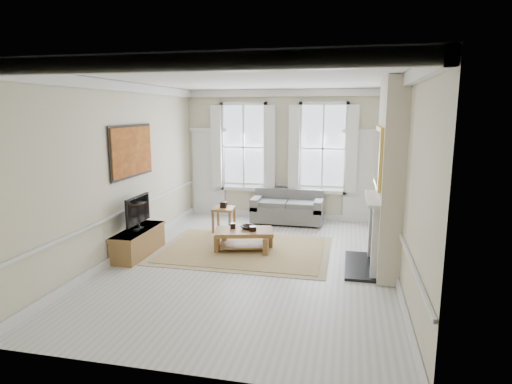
% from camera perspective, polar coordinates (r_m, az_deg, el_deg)
% --- Properties ---
extents(floor, '(7.20, 7.20, 0.00)m').
position_cam_1_polar(floor, '(8.26, -0.45, -9.39)').
color(floor, '#B7B5AD').
rests_on(floor, ground).
extents(ceiling, '(7.20, 7.20, 0.00)m').
position_cam_1_polar(ceiling, '(7.78, -0.49, 14.85)').
color(ceiling, white).
rests_on(ceiling, back_wall).
extents(back_wall, '(5.20, 0.00, 5.20)m').
position_cam_1_polar(back_wall, '(11.35, 3.58, 4.93)').
color(back_wall, beige).
rests_on(back_wall, floor).
extents(left_wall, '(0.00, 7.20, 7.20)m').
position_cam_1_polar(left_wall, '(8.79, -17.26, 2.78)').
color(left_wall, beige).
rests_on(left_wall, floor).
extents(right_wall, '(0.00, 7.20, 7.20)m').
position_cam_1_polar(right_wall, '(7.70, 18.76, 1.63)').
color(right_wall, beige).
rests_on(right_wall, floor).
extents(window_left, '(1.26, 0.20, 2.20)m').
position_cam_1_polar(window_left, '(11.49, -1.65, 6.02)').
color(window_left, '#B2BCC6').
rests_on(window_left, back_wall).
extents(window_right, '(1.26, 0.20, 2.20)m').
position_cam_1_polar(window_right, '(11.17, 8.91, 5.76)').
color(window_right, '#B2BCC6').
rests_on(window_right, back_wall).
extents(door_left, '(0.90, 0.08, 2.30)m').
position_cam_1_polar(door_left, '(11.87, -6.32, 2.46)').
color(door_left, silver).
rests_on(door_left, floor).
extents(door_right, '(0.90, 0.08, 2.30)m').
position_cam_1_polar(door_right, '(11.26, 13.89, 1.76)').
color(door_right, silver).
rests_on(door_right, floor).
extents(painting, '(0.05, 1.66, 1.06)m').
position_cam_1_polar(painting, '(8.99, -16.22, 5.25)').
color(painting, '#B56C1F').
rests_on(painting, left_wall).
extents(chimney_breast, '(0.35, 1.70, 3.38)m').
position_cam_1_polar(chimney_breast, '(7.88, 17.34, 1.91)').
color(chimney_breast, beige).
rests_on(chimney_breast, floor).
extents(hearth, '(0.55, 1.50, 0.05)m').
position_cam_1_polar(hearth, '(8.26, 13.71, -9.52)').
color(hearth, black).
rests_on(hearth, floor).
extents(fireplace, '(0.21, 1.45, 1.33)m').
position_cam_1_polar(fireplace, '(8.06, 15.36, -4.83)').
color(fireplace, silver).
rests_on(fireplace, floor).
extents(mirror, '(0.06, 1.26, 1.06)m').
position_cam_1_polar(mirror, '(7.82, 15.91, 4.51)').
color(mirror, gold).
rests_on(mirror, chimney_breast).
extents(sofa, '(1.79, 0.87, 0.85)m').
position_cam_1_polar(sofa, '(11.06, 4.24, -2.30)').
color(sofa, '#5C5C59').
rests_on(sofa, floor).
extents(side_table, '(0.51, 0.51, 0.60)m').
position_cam_1_polar(side_table, '(10.16, -4.32, -2.71)').
color(side_table, brown).
rests_on(side_table, floor).
extents(rug, '(3.50, 2.60, 0.02)m').
position_cam_1_polar(rug, '(8.95, -1.59, -7.71)').
color(rug, '#9F7E52').
rests_on(rug, floor).
extents(coffee_table, '(1.30, 0.95, 0.44)m').
position_cam_1_polar(coffee_table, '(8.84, -1.61, -5.58)').
color(coffee_table, brown).
rests_on(coffee_table, rug).
extents(ceramic_pot_a, '(0.12, 0.12, 0.12)m').
position_cam_1_polar(ceramic_pot_a, '(8.92, -3.10, -4.54)').
color(ceramic_pot_a, black).
rests_on(ceramic_pot_a, coffee_table).
extents(ceramic_pot_b, '(0.14, 0.14, 0.10)m').
position_cam_1_polar(ceramic_pot_b, '(8.72, -0.41, -4.92)').
color(ceramic_pot_b, black).
rests_on(ceramic_pot_b, coffee_table).
extents(bowl, '(0.36, 0.36, 0.07)m').
position_cam_1_polar(bowl, '(8.90, -1.14, -4.71)').
color(bowl, black).
rests_on(bowl, coffee_table).
extents(tv_stand, '(0.47, 1.46, 0.52)m').
position_cam_1_polar(tv_stand, '(8.94, -15.39, -6.45)').
color(tv_stand, brown).
rests_on(tv_stand, floor).
extents(tv, '(0.08, 0.90, 0.68)m').
position_cam_1_polar(tv, '(8.76, -15.47, -2.35)').
color(tv, black).
rests_on(tv, tv_stand).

